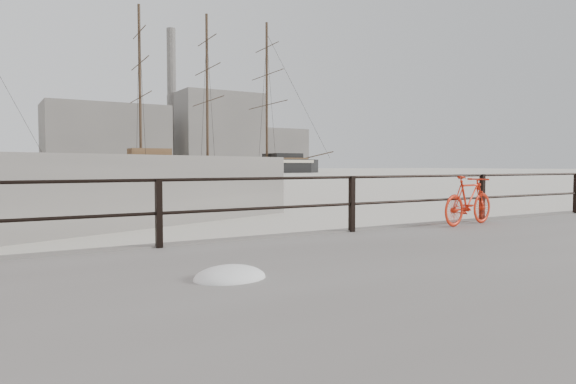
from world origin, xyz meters
name	(u,v)px	position (x,y,z in m)	size (l,w,h in m)	color
ground	(476,236)	(0.00, 0.00, 0.00)	(400.00, 400.00, 0.00)	white
guardrail	(482,198)	(0.00, -0.15, 0.85)	(28.00, 0.10, 1.00)	black
bicycle	(469,200)	(-0.87, -0.52, 0.84)	(1.63, 0.24, 0.98)	red
barque_black	(208,173)	(27.54, 84.33, 0.00)	(54.79, 17.93, 31.37)	black
industrial_west	(106,138)	(20.00, 140.00, 9.00)	(32.00, 18.00, 18.00)	gray
industrial_mid	(217,132)	(55.00, 145.00, 12.00)	(26.00, 20.00, 24.00)	gray
industrial_east	(273,150)	(78.00, 150.00, 7.00)	(20.00, 16.00, 14.00)	gray
smokestack	(172,100)	(42.00, 150.00, 22.00)	(2.80, 2.80, 44.00)	gray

